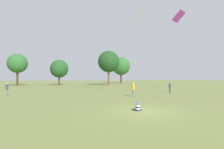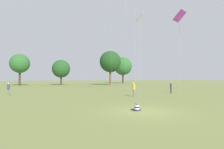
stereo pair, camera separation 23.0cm
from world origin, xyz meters
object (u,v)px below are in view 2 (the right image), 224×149
seated_toddler (137,107)px  kite_0 (180,17)px  person_standing_3 (171,87)px  person_standing_0 (134,88)px  distant_tree_2 (123,66)px  distant_tree_3 (20,64)px  kite_4 (140,18)px  distant_tree_1 (61,69)px  person_standing_2 (8,88)px  distant_tree_0 (110,62)px

seated_toddler → kite_0: kite_0 is taller
person_standing_3 → kite_0: 9.79m
person_standing_0 → distant_tree_2: size_ratio=0.15×
person_standing_3 → distant_tree_3: bearing=160.1°
distant_tree_2 → seated_toddler: bearing=-114.1°
kite_0 → kite_4: size_ratio=0.97×
seated_toddler → distant_tree_1: distant_tree_1 is taller
person_standing_0 → kite_0: bearing=3.6°
seated_toddler → person_standing_2: (-9.95, 14.70, 0.75)m
distant_tree_1 → distant_tree_3: 11.72m
seated_toddler → distant_tree_3: bearing=93.1°
kite_4 → distant_tree_1: 39.70m
seated_toddler → kite_0: (8.67, 5.37, 8.97)m
person_standing_0 → distant_tree_3: 42.44m
distant_tree_0 → distant_tree_1: distant_tree_0 is taller
distant_tree_0 → distant_tree_2: 21.54m
person_standing_0 → kite_4: (0.79, -0.06, 8.46)m
distant_tree_0 → distant_tree_3: bearing=164.8°
distant_tree_2 → person_standing_3: bearing=-106.9°
distant_tree_0 → distant_tree_2: (12.45, 17.57, 0.04)m
person_standing_2 → distant_tree_1: size_ratio=0.20×
distant_tree_2 → distant_tree_0: bearing=-125.3°
kite_0 → distant_tree_3: 46.50m
seated_toddler → person_standing_3: 15.02m
seated_toddler → kite_4: size_ratio=0.06×
kite_0 → distant_tree_0: distant_tree_0 is taller
kite_0 → distant_tree_2: (17.00, 52.00, -1.92)m
kite_0 → distant_tree_3: (-21.06, 41.36, -2.78)m
kite_0 → distant_tree_0: 34.78m
seated_toddler → kite_4: (4.93, 7.96, 9.22)m
person_standing_3 → kite_4: kite_4 is taller
kite_4 → distant_tree_0: bearing=-132.9°
person_standing_2 → distant_tree_2: 55.94m
seated_toddler → distant_tree_1: 47.28m
person_standing_0 → distant_tree_3: distant_tree_3 is taller
person_standing_3 → distant_tree_1: size_ratio=0.19×
seated_toddler → kite_0: 13.58m
seated_toddler → person_standing_3: person_standing_3 is taller
kite_4 → distant_tree_0: distant_tree_0 is taller
person_standing_0 → kite_4: kite_4 is taller
distant_tree_0 → distant_tree_1: bearing=152.6°
seated_toddler → kite_0: bearing=20.0°
seated_toddler → distant_tree_2: bearing=54.1°
person_standing_2 → distant_tree_0: 34.72m
person_standing_3 → kite_0: size_ratio=0.16×
person_standing_3 → distant_tree_1: (-11.97, 37.07, 4.20)m
distant_tree_1 → seated_toddler: bearing=-89.1°
kite_0 → distant_tree_0: size_ratio=0.93×
kite_0 → seated_toddler: bearing=54.1°
kite_4 → distant_tree_3: 42.57m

